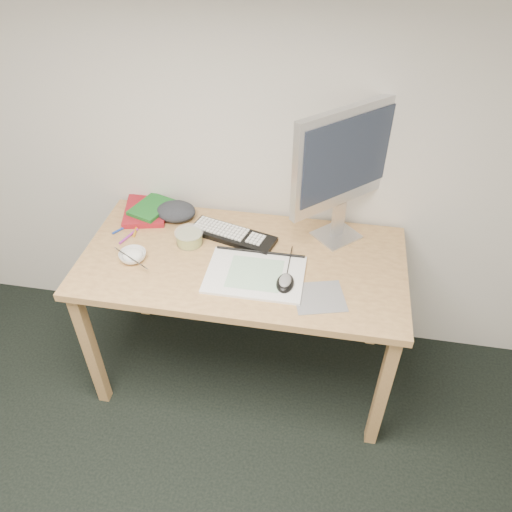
{
  "coord_description": "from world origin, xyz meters",
  "views": [
    {
      "loc": [
        0.54,
        -0.18,
        2.14
      ],
      "look_at": [
        0.27,
        1.37,
        0.83
      ],
      "focal_mm": 35.0,
      "sensor_mm": 36.0,
      "label": 1
    }
  ],
  "objects_px": {
    "keyboard": "(233,235)",
    "rice_bowl": "(133,256)",
    "desk": "(243,273)",
    "monitor": "(346,160)",
    "sketchpad": "(255,275)"
  },
  "relations": [
    {
      "from": "desk",
      "to": "rice_bowl",
      "type": "bearing_deg",
      "value": -169.64
    },
    {
      "from": "keyboard",
      "to": "rice_bowl",
      "type": "height_order",
      "value": "rice_bowl"
    },
    {
      "from": "monitor",
      "to": "desk",
      "type": "bearing_deg",
      "value": 166.91
    },
    {
      "from": "desk",
      "to": "sketchpad",
      "type": "relative_size",
      "value": 3.47
    },
    {
      "from": "desk",
      "to": "sketchpad",
      "type": "height_order",
      "value": "sketchpad"
    },
    {
      "from": "desk",
      "to": "monitor",
      "type": "relative_size",
      "value": 2.26
    },
    {
      "from": "sketchpad",
      "to": "monitor",
      "type": "bearing_deg",
      "value": 46.1
    },
    {
      "from": "keyboard",
      "to": "monitor",
      "type": "bearing_deg",
      "value": 26.82
    },
    {
      "from": "monitor",
      "to": "rice_bowl",
      "type": "height_order",
      "value": "monitor"
    },
    {
      "from": "sketchpad",
      "to": "rice_bowl",
      "type": "relative_size",
      "value": 3.46
    },
    {
      "from": "desk",
      "to": "rice_bowl",
      "type": "xyz_separation_m",
      "value": [
        -0.46,
        -0.08,
        0.1
      ]
    },
    {
      "from": "sketchpad",
      "to": "monitor",
      "type": "height_order",
      "value": "monitor"
    },
    {
      "from": "keyboard",
      "to": "monitor",
      "type": "height_order",
      "value": "monitor"
    },
    {
      "from": "sketchpad",
      "to": "rice_bowl",
      "type": "bearing_deg",
      "value": 178.71
    },
    {
      "from": "keyboard",
      "to": "sketchpad",
      "type": "bearing_deg",
      "value": -43.06
    }
  ]
}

